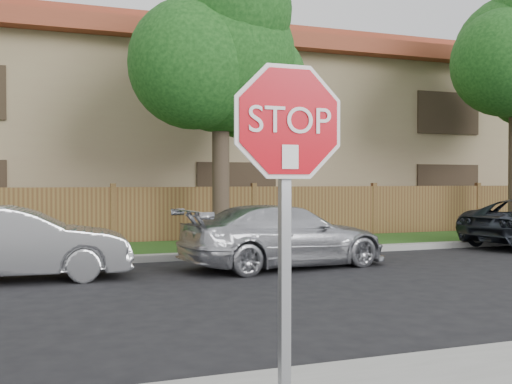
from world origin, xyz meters
name	(u,v)px	position (x,y,z in m)	size (l,w,h in m)	color
ground	(262,381)	(0.00, 0.00, 0.00)	(90.00, 90.00, 0.00)	black
far_curb	(131,259)	(0.00, 8.15, 0.07)	(70.00, 0.30, 0.15)	gray
grass_strip	(121,251)	(0.00, 9.80, 0.06)	(70.00, 3.00, 0.12)	#1E4714
fence	(113,217)	(0.00, 11.40, 0.80)	(70.00, 0.12, 1.60)	brown
apartment_building	(95,131)	(0.00, 17.00, 3.53)	(35.20, 9.20, 7.20)	#977F5E
tree_mid	(223,58)	(2.52, 9.57, 4.87)	(4.80, 3.90, 7.35)	#382B21
stop_sign	(287,173)	(-0.38, -1.48, 1.83)	(1.01, 0.13, 2.55)	gray
sedan_left	(16,244)	(-2.25, 6.46, 0.66)	(1.40, 4.01, 1.32)	#A7A8AC
sedan_right	(285,236)	(2.88, 6.37, 0.64)	(1.79, 4.40, 1.28)	#B9BBC1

